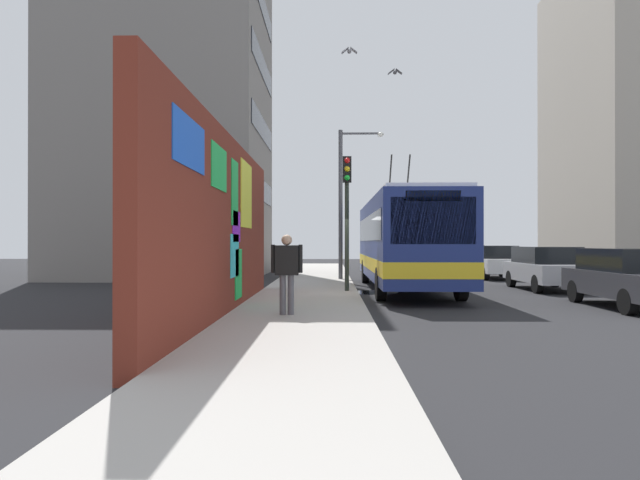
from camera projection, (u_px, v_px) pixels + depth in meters
name	position (u px, v px, depth m)	size (l,w,h in m)	color
ground_plane	(359.00, 297.00, 17.60)	(80.00, 80.00, 0.00)	#232326
sidewalk_slab	(308.00, 295.00, 17.63)	(48.00, 3.20, 0.15)	#ADA8A0
graffiti_wall	(225.00, 226.00, 13.00)	(12.65, 0.32, 4.23)	maroon
building_far_left	(170.00, 101.00, 28.78)	(9.51, 9.63, 18.05)	gray
building_far_right	(635.00, 119.00, 32.69)	(10.33, 7.61, 17.98)	#B2A899
city_bus	(404.00, 239.00, 20.23)	(11.39, 2.66, 5.11)	navy
parked_car_dark_gray	(628.00, 277.00, 14.78)	(4.34, 1.75, 1.58)	#38383D
parked_car_silver	(546.00, 267.00, 20.35)	(4.21, 1.91, 1.58)	#B7B7BC
parked_car_white	(494.00, 261.00, 26.85)	(4.18, 1.82, 1.58)	white
parked_car_champagne	(465.00, 258.00, 32.56)	(4.06, 1.78, 1.58)	#C6B793
pedestrian_near_wall	(287.00, 267.00, 12.29)	(0.24, 0.70, 1.77)	#595960
traffic_light	(347.00, 201.00, 18.21)	(0.49, 0.28, 4.41)	#2D382D
street_lamp	(346.00, 193.00, 24.28)	(0.44, 1.97, 6.49)	#4C4C51
flying_pigeons	(395.00, 35.00, 17.46)	(6.89, 2.96, 0.94)	gray
curbside_puddle	(373.00, 292.00, 19.36)	(1.73, 1.73, 0.00)	black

